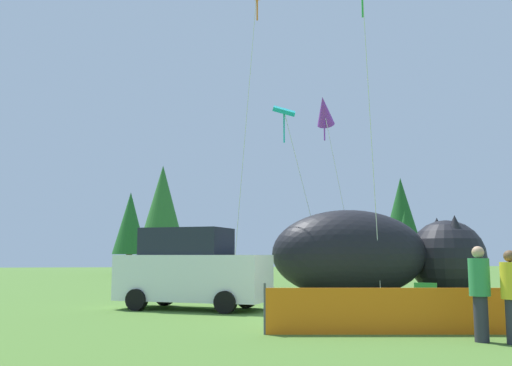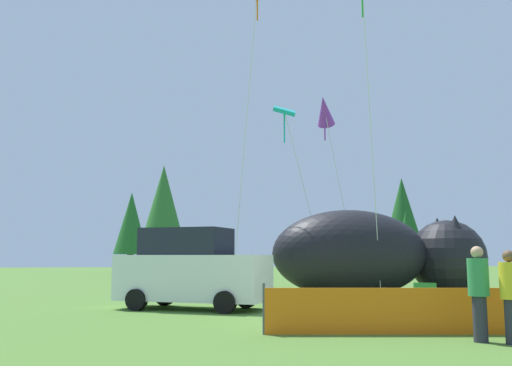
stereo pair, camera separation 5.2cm
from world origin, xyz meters
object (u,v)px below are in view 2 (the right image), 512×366
parked_car (192,270)px  spectator_in_green_shirt (511,293)px  inflatable_cat (376,257)px  folding_chair (424,300)px  spectator_in_grey_shirt (479,289)px  kite_teal_diamond (285,114)px  kite_purple_delta (325,111)px

parked_car → spectator_in_green_shirt: bearing=-26.8°
parked_car → inflatable_cat: (6.78, 3.36, 0.34)m
parked_car → folding_chair: 6.65m
inflatable_cat → spectator_in_grey_shirt: 10.50m
kite_teal_diamond → spectator_in_green_shirt: bearing=-83.0°
folding_chair → inflatable_cat: bearing=-157.1°
spectator_in_green_shirt → kite_purple_delta: 15.37m
folding_chair → inflatable_cat: size_ratio=0.11×
inflatable_cat → kite_purple_delta: (-1.00, 3.14, 6.21)m
spectator_in_green_shirt → spectator_in_grey_shirt: size_ratio=0.96×
spectator_in_green_shirt → kite_teal_diamond: (-1.56, 12.63, 6.29)m
inflatable_cat → spectator_in_green_shirt: (-1.40, -10.65, -0.57)m
spectator_in_green_shirt → kite_purple_delta: bearing=88.3°
parked_car → inflatable_cat: inflatable_cat is taller
parked_car → kite_teal_diamond: 8.94m
kite_purple_delta → kite_teal_diamond: size_ratio=1.10×
parked_car → kite_teal_diamond: size_ratio=0.60×
kite_purple_delta → spectator_in_grey_shirt: bearing=-93.5°
parked_car → folding_chair: (5.22, -4.08, -0.61)m
kite_purple_delta → kite_teal_diamond: (-1.96, -1.15, -0.49)m
spectator_in_grey_shirt → inflatable_cat: bearing=80.0°
folding_chair → kite_purple_delta: 12.79m
kite_purple_delta → kite_teal_diamond: bearing=-149.6°
kite_teal_diamond → parked_car: bearing=-125.5°
folding_chair → parked_car: bearing=-93.2°
parked_car → spectator_in_green_shirt: (5.38, -7.29, -0.23)m
spectator_in_green_shirt → spectator_in_grey_shirt: spectator_in_grey_shirt is taller
kite_purple_delta → kite_teal_diamond: 2.33m
parked_car → kite_purple_delta: kite_purple_delta is taller
parked_car → spectator_in_grey_shirt: (4.96, -6.97, -0.19)m
folding_chair → kite_teal_diamond: (-1.40, 9.43, 6.68)m
inflatable_cat → folding_chair: bearing=-105.7°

